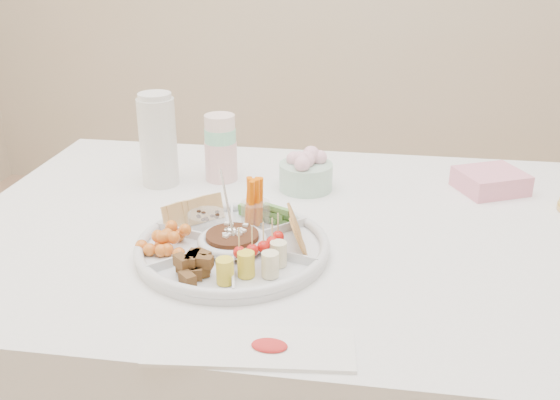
# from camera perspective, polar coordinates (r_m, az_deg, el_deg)

# --- Properties ---
(dining_table) EXTENTS (1.52, 1.02, 0.76)m
(dining_table) POSITION_cam_1_polar(r_m,az_deg,el_deg) (1.57, 1.92, -14.86)
(dining_table) COLOR white
(dining_table) RESTS_ON floor
(party_tray) EXTENTS (0.47, 0.47, 0.04)m
(party_tray) POSITION_cam_1_polar(r_m,az_deg,el_deg) (1.24, -4.36, -4.05)
(party_tray) COLOR silver
(party_tray) RESTS_ON dining_table
(bean_dip) EXTENTS (0.13, 0.13, 0.04)m
(bean_dip) POSITION_cam_1_polar(r_m,az_deg,el_deg) (1.24, -4.37, -3.74)
(bean_dip) COLOR black
(bean_dip) RESTS_ON party_tray
(tortillas) EXTENTS (0.13, 0.13, 0.06)m
(tortillas) POSITION_cam_1_polar(r_m,az_deg,el_deg) (1.24, 1.63, -2.96)
(tortillas) COLOR brown
(tortillas) RESTS_ON party_tray
(carrot_cucumber) EXTENTS (0.15, 0.15, 0.11)m
(carrot_cucumber) POSITION_cam_1_polar(r_m,az_deg,el_deg) (1.33, -1.65, -0.14)
(carrot_cucumber) COLOR #FA6800
(carrot_cucumber) RESTS_ON party_tray
(pita_raisins) EXTENTS (0.14, 0.14, 0.06)m
(pita_raisins) POSITION_cam_1_polar(r_m,az_deg,el_deg) (1.34, -7.21, -1.10)
(pita_raisins) COLOR tan
(pita_raisins) RESTS_ON party_tray
(cherries) EXTENTS (0.14, 0.14, 0.05)m
(cherries) POSITION_cam_1_polar(r_m,az_deg,el_deg) (1.25, -10.37, -3.66)
(cherries) COLOR gold
(cherries) RESTS_ON party_tray
(granola_chunks) EXTENTS (0.11, 0.11, 0.04)m
(granola_chunks) POSITION_cam_1_polar(r_m,az_deg,el_deg) (1.14, -7.61, -6.14)
(granola_chunks) COLOR brown
(granola_chunks) RESTS_ON party_tray
(banana_tomato) EXTENTS (0.13, 0.13, 0.08)m
(banana_tomato) POSITION_cam_1_polar(r_m,az_deg,el_deg) (1.13, -1.05, -4.92)
(banana_tomato) COLOR #E5DE7D
(banana_tomato) RESTS_ON party_tray
(cup_stack) EXTENTS (0.10, 0.10, 0.23)m
(cup_stack) POSITION_cam_1_polar(r_m,az_deg,el_deg) (1.59, -5.49, 5.73)
(cup_stack) COLOR silver
(cup_stack) RESTS_ON dining_table
(thermos) EXTENTS (0.11, 0.11, 0.24)m
(thermos) POSITION_cam_1_polar(r_m,az_deg,el_deg) (1.59, -11.10, 5.52)
(thermos) COLOR silver
(thermos) RESTS_ON dining_table
(flower_bowl) EXTENTS (0.15, 0.15, 0.10)m
(flower_bowl) POSITION_cam_1_polar(r_m,az_deg,el_deg) (1.55, 2.39, 2.74)
(flower_bowl) COLOR #90B9A3
(flower_bowl) RESTS_ON dining_table
(napkin_stack) EXTENTS (0.19, 0.18, 0.05)m
(napkin_stack) POSITION_cam_1_polar(r_m,az_deg,el_deg) (1.63, 18.69, 1.66)
(napkin_stack) COLOR pink
(napkin_stack) RESTS_ON dining_table
(placemat) EXTENTS (0.33, 0.14, 0.01)m
(placemat) POSITION_cam_1_polar(r_m,az_deg,el_deg) (0.99, -2.73, -13.26)
(placemat) COLOR white
(placemat) RESTS_ON dining_table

